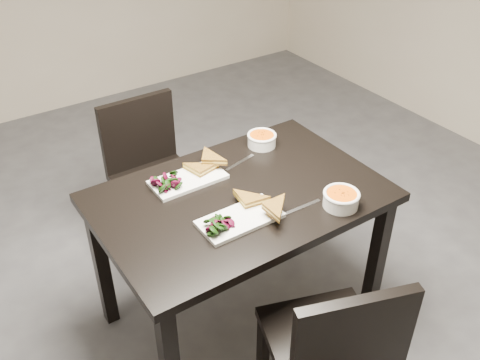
% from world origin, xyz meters
% --- Properties ---
extents(ground, '(5.00, 5.00, 0.00)m').
position_xyz_m(ground, '(0.00, 0.00, 0.00)').
color(ground, '#47474C').
rests_on(ground, ground).
extents(table, '(1.20, 0.80, 0.75)m').
position_xyz_m(table, '(0.06, -0.25, 0.65)').
color(table, black).
rests_on(table, ground).
extents(chair_near, '(0.53, 0.53, 0.85)m').
position_xyz_m(chair_near, '(0.02, -0.92, 0.48)').
color(chair_near, black).
rests_on(chair_near, ground).
extents(chair_far, '(0.42, 0.42, 0.85)m').
position_xyz_m(chair_far, '(-0.01, 0.53, 0.48)').
color(chair_far, black).
rests_on(chair_far, ground).
extents(plate_near, '(0.33, 0.17, 0.02)m').
position_xyz_m(plate_near, '(-0.04, -0.40, 0.76)').
color(plate_near, white).
rests_on(plate_near, table).
extents(sandwich_near, '(0.18, 0.15, 0.05)m').
position_xyz_m(sandwich_near, '(0.02, -0.39, 0.79)').
color(sandwich_near, olive).
rests_on(sandwich_near, plate_near).
extents(salad_near, '(0.10, 0.09, 0.05)m').
position_xyz_m(salad_near, '(-0.14, -0.40, 0.79)').
color(salad_near, black).
rests_on(salad_near, plate_near).
extents(soup_bowl_near, '(0.15, 0.15, 0.07)m').
position_xyz_m(soup_bowl_near, '(0.35, -0.55, 0.79)').
color(soup_bowl_near, white).
rests_on(soup_bowl_near, table).
extents(cutlery_near, '(0.18, 0.02, 0.00)m').
position_xyz_m(cutlery_near, '(0.22, -0.47, 0.75)').
color(cutlery_near, silver).
rests_on(cutlery_near, table).
extents(plate_far, '(0.33, 0.16, 0.02)m').
position_xyz_m(plate_far, '(-0.08, -0.05, 0.76)').
color(plate_far, white).
rests_on(plate_far, table).
extents(sandwich_far, '(0.19, 0.15, 0.05)m').
position_xyz_m(sandwich_far, '(-0.01, -0.06, 0.79)').
color(sandwich_far, olive).
rests_on(sandwich_far, plate_far).
extents(salad_far, '(0.10, 0.09, 0.04)m').
position_xyz_m(salad_far, '(-0.18, -0.05, 0.79)').
color(salad_far, black).
rests_on(salad_far, plate_far).
extents(soup_bowl_far, '(0.14, 0.14, 0.06)m').
position_xyz_m(soup_bowl_far, '(0.37, 0.02, 0.79)').
color(soup_bowl_far, white).
rests_on(soup_bowl_far, table).
extents(cutlery_far, '(0.18, 0.06, 0.00)m').
position_xyz_m(cutlery_far, '(0.19, -0.05, 0.75)').
color(cutlery_far, silver).
rests_on(cutlery_far, table).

